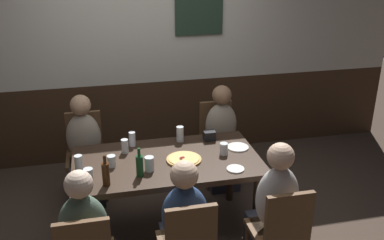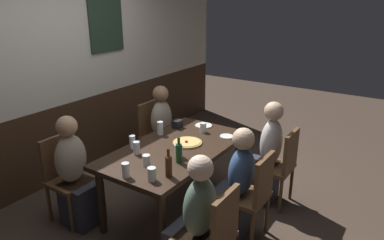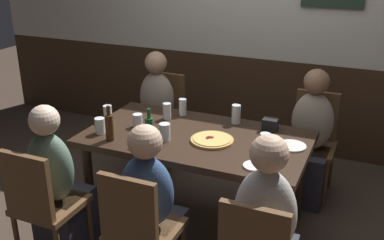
# 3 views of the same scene
# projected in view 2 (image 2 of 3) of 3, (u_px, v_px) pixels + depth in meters

# --- Properties ---
(ground_plane) EXTENTS (12.00, 12.00, 0.00)m
(ground_plane) POSITION_uv_depth(u_px,v_px,m) (177.00, 209.00, 3.89)
(ground_plane) COLOR #423328
(wall_back) EXTENTS (6.40, 0.13, 2.60)m
(wall_back) POSITION_uv_depth(u_px,v_px,m) (65.00, 74.00, 4.31)
(wall_back) COLOR #3D2819
(wall_back) RESTS_ON ground_plane
(dining_table) EXTENTS (1.63, 0.90, 0.74)m
(dining_table) POSITION_uv_depth(u_px,v_px,m) (176.00, 154.00, 3.67)
(dining_table) COLOR black
(dining_table) RESTS_ON ground_plane
(chair_left_far) EXTENTS (0.40, 0.40, 0.88)m
(chair_left_far) POSITION_uv_depth(u_px,v_px,m) (66.00, 174.00, 3.61)
(chair_left_far) COLOR brown
(chair_left_far) RESTS_ON ground_plane
(chair_right_far) EXTENTS (0.40, 0.40, 0.88)m
(chair_right_far) POSITION_uv_depth(u_px,v_px,m) (155.00, 131.00, 4.73)
(chair_right_far) COLOR brown
(chair_right_far) RESTS_ON ground_plane
(chair_right_near) EXTENTS (0.40, 0.40, 0.88)m
(chair_right_near) POSITION_uv_depth(u_px,v_px,m) (280.00, 163.00, 3.83)
(chair_right_near) COLOR brown
(chair_right_near) RESTS_ON ground_plane
(chair_left_near) EXTENTS (0.40, 0.40, 0.88)m
(chair_left_near) POSITION_uv_depth(u_px,v_px,m) (213.00, 234.00, 2.71)
(chair_left_near) COLOR brown
(chair_left_near) RESTS_ON ground_plane
(chair_mid_near) EXTENTS (0.40, 0.40, 0.88)m
(chair_mid_near) POSITION_uv_depth(u_px,v_px,m) (252.00, 192.00, 3.27)
(chair_mid_near) COLOR brown
(chair_mid_near) RESTS_ON ground_plane
(person_left_far) EXTENTS (0.34, 0.37, 1.14)m
(person_left_far) POSITION_uv_depth(u_px,v_px,m) (76.00, 179.00, 3.53)
(person_left_far) COLOR #2D2D38
(person_left_far) RESTS_ON ground_plane
(person_right_far) EXTENTS (0.34, 0.37, 1.13)m
(person_right_far) POSITION_uv_depth(u_px,v_px,m) (165.00, 135.00, 4.65)
(person_right_far) COLOR #2D2D38
(person_right_far) RESTS_ON ground_plane
(person_right_near) EXTENTS (0.34, 0.37, 1.17)m
(person_right_near) POSITION_uv_depth(u_px,v_px,m) (266.00, 160.00, 3.92)
(person_right_near) COLOR #2D2D38
(person_right_near) RESTS_ON ground_plane
(person_left_near) EXTENTS (0.34, 0.37, 1.12)m
(person_left_near) POSITION_uv_depth(u_px,v_px,m) (195.00, 229.00, 2.80)
(person_left_near) COLOR #2D2D38
(person_left_near) RESTS_ON ground_plane
(person_mid_near) EXTENTS (0.34, 0.37, 1.10)m
(person_mid_near) POSITION_uv_depth(u_px,v_px,m) (236.00, 190.00, 3.36)
(person_mid_near) COLOR #2D2D38
(person_mid_near) RESTS_ON ground_plane
(pizza) EXTENTS (0.31, 0.31, 0.03)m
(pizza) POSITION_uv_depth(u_px,v_px,m) (187.00, 142.00, 3.72)
(pizza) COLOR tan
(pizza) RESTS_ON dining_table
(pint_glass_stout) EXTENTS (0.06, 0.06, 0.13)m
(pint_glass_stout) POSITION_uv_depth(u_px,v_px,m) (137.00, 149.00, 3.46)
(pint_glass_stout) COLOR silver
(pint_glass_stout) RESTS_ON dining_table
(highball_clear) EXTENTS (0.07, 0.07, 0.11)m
(highball_clear) POSITION_uv_depth(u_px,v_px,m) (203.00, 128.00, 4.02)
(highball_clear) COLOR silver
(highball_clear) RESTS_ON dining_table
(tumbler_short) EXTENTS (0.07, 0.07, 0.13)m
(tumbler_short) POSITION_uv_depth(u_px,v_px,m) (126.00, 171.00, 3.02)
(tumbler_short) COLOR silver
(tumbler_short) RESTS_ON dining_table
(beer_glass_tall) EXTENTS (0.08, 0.08, 0.13)m
(beer_glass_tall) POSITION_uv_depth(u_px,v_px,m) (179.00, 152.00, 3.40)
(beer_glass_tall) COLOR silver
(beer_glass_tall) RESTS_ON dining_table
(beer_glass_half) EXTENTS (0.06, 0.06, 0.14)m
(beer_glass_half) POSITION_uv_depth(u_px,v_px,m) (132.00, 143.00, 3.59)
(beer_glass_half) COLOR silver
(beer_glass_half) RESTS_ON dining_table
(tumbler_water) EXTENTS (0.07, 0.07, 0.15)m
(tumbler_water) POSITION_uv_depth(u_px,v_px,m) (160.00, 129.00, 3.94)
(tumbler_water) COLOR silver
(tumbler_water) RESTS_ON dining_table
(pint_glass_pale) EXTENTS (0.07, 0.07, 0.12)m
(pint_glass_pale) POSITION_uv_depth(u_px,v_px,m) (152.00, 175.00, 2.97)
(pint_glass_pale) COLOR silver
(pint_glass_pale) RESTS_ON dining_table
(pint_glass_amber) EXTENTS (0.07, 0.07, 0.10)m
(pint_glass_amber) POSITION_uv_depth(u_px,v_px,m) (146.00, 161.00, 3.24)
(pint_glass_amber) COLOR silver
(pint_glass_amber) RESTS_ON dining_table
(beer_bottle_green) EXTENTS (0.06, 0.06, 0.25)m
(beer_bottle_green) POSITION_uv_depth(u_px,v_px,m) (179.00, 153.00, 3.28)
(beer_bottle_green) COLOR #194723
(beer_bottle_green) RESTS_ON dining_table
(beer_bottle_brown) EXTENTS (0.06, 0.06, 0.26)m
(beer_bottle_brown) POSITION_uv_depth(u_px,v_px,m) (169.00, 166.00, 3.02)
(beer_bottle_brown) COLOR #42230F
(beer_bottle_brown) RESTS_ON dining_table
(plate_white_large) EXTENTS (0.20, 0.20, 0.01)m
(plate_white_large) POSITION_uv_depth(u_px,v_px,m) (204.00, 126.00, 4.22)
(plate_white_large) COLOR white
(plate_white_large) RESTS_ON dining_table
(plate_white_small) EXTENTS (0.15, 0.15, 0.01)m
(plate_white_small) POSITION_uv_depth(u_px,v_px,m) (227.00, 136.00, 3.89)
(plate_white_small) COLOR white
(plate_white_small) RESTS_ON dining_table
(condiment_caddy) EXTENTS (0.11, 0.09, 0.09)m
(condiment_caddy) POSITION_uv_depth(u_px,v_px,m) (177.00, 124.00, 4.16)
(condiment_caddy) COLOR black
(condiment_caddy) RESTS_ON dining_table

